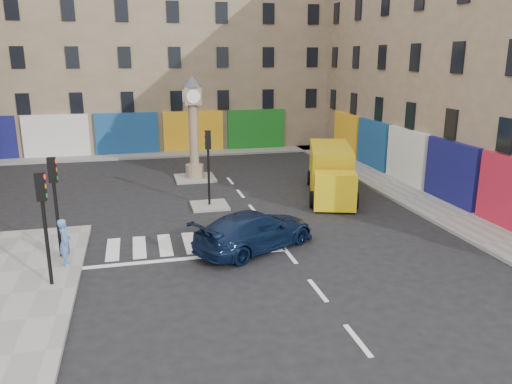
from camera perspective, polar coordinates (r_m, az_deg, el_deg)
name	(u,v)px	position (r m, az deg, el deg)	size (l,w,h in m)	color
ground	(298,266)	(18.11, 4.82, -8.42)	(120.00, 120.00, 0.00)	black
sidewalk_right	(386,183)	(30.17, 14.60, 0.97)	(2.60, 30.00, 0.15)	gray
sidewalk_far	(156,155)	(38.61, -11.41, 4.21)	(32.00, 2.40, 0.15)	gray
island_near	(210,206)	(25.00, -5.33, -1.55)	(1.80, 1.80, 0.12)	gray
island_far	(195,178)	(30.75, -6.99, 1.59)	(2.40, 2.40, 0.12)	gray
building_right	(495,43)	(32.81, 25.68, 15.10)	(10.00, 30.00, 16.00)	#9A7F65
building_far	(147,41)	(43.75, -12.37, 16.53)	(32.00, 10.00, 17.00)	gray
traffic_light_left_near	(43,211)	(16.83, -23.13, -2.00)	(0.28, 0.22, 3.70)	black
traffic_light_left_far	(54,191)	(19.11, -22.04, 0.08)	(0.28, 0.22, 3.70)	black
traffic_light_island	(208,156)	(24.40, -5.48, 4.15)	(0.28, 0.22, 3.70)	black
clock_pillar	(193,121)	(30.12, -7.20, 8.05)	(1.20, 1.20, 6.10)	#9A7F65
navy_sedan	(255,230)	(19.34, -0.12, -4.42)	(2.09, 5.15, 1.49)	black
yellow_van	(331,171)	(27.25, 8.54, 2.34)	(4.10, 7.23, 2.52)	gold
pedestrian_blue	(65,242)	(18.73, -20.99, -5.35)	(0.61, 0.40, 1.68)	#527CBD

